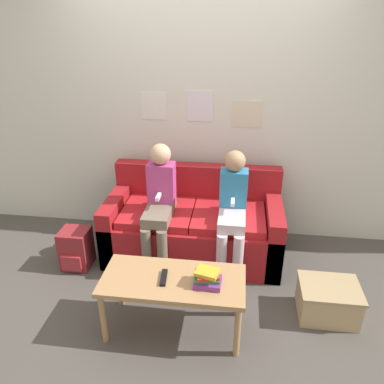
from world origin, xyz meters
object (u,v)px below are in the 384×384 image
object	(u,v)px
tv_remote	(164,278)
storage_box	(328,301)
coffee_table	(173,285)
backpack	(76,249)
couch	(194,226)
person_left	(159,200)
person_right	(233,207)

from	to	relation	value
tv_remote	storage_box	bearing A→B (deg)	8.35
coffee_table	backpack	world-z (taller)	coffee_table
storage_box	couch	bearing A→B (deg)	147.50
storage_box	backpack	bearing A→B (deg)	170.74
couch	person_left	xyz separation A→B (m)	(-0.29, -0.18, 0.35)
couch	person_right	distance (m)	0.53
couch	person_left	bearing A→B (deg)	-147.96
backpack	storage_box	bearing A→B (deg)	-9.26
coffee_table	backpack	distance (m)	1.22
couch	tv_remote	size ratio (longest dim) A/B	9.40
tv_remote	coffee_table	bearing A→B (deg)	4.73
coffee_table	tv_remote	world-z (taller)	tv_remote
person_left	tv_remote	distance (m)	0.88
coffee_table	backpack	bearing A→B (deg)	148.04
tv_remote	backpack	xyz separation A→B (m)	(-0.96, 0.65, -0.28)
backpack	coffee_table	bearing A→B (deg)	-31.96
person_left	coffee_table	bearing A→B (deg)	-72.21
person_right	backpack	distance (m)	1.48
coffee_table	person_left	bearing A→B (deg)	107.79
tv_remote	couch	bearing A→B (deg)	80.05
tv_remote	backpack	bearing A→B (deg)	140.73
coffee_table	storage_box	world-z (taller)	coffee_table
person_left	storage_box	bearing A→B (deg)	-20.93
person_right	storage_box	bearing A→B (deg)	-34.88
person_right	storage_box	xyz separation A→B (m)	(0.77, -0.54, -0.48)
couch	coffee_table	size ratio (longest dim) A/B	1.60
tv_remote	storage_box	size ratio (longest dim) A/B	0.38
person_left	storage_box	world-z (taller)	person_left
couch	person_right	world-z (taller)	person_right
tv_remote	backpack	distance (m)	1.19
coffee_table	backpack	size ratio (longest dim) A/B	2.73
couch	backpack	bearing A→B (deg)	-160.60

